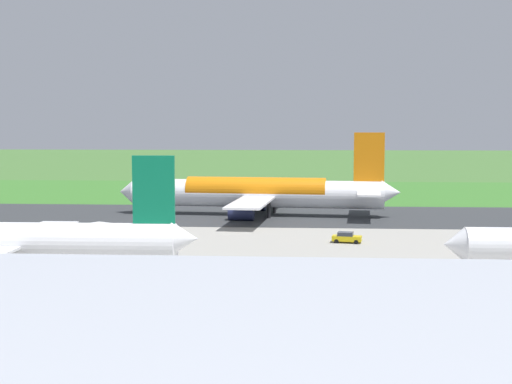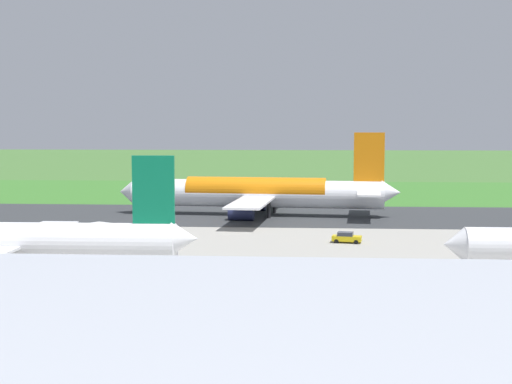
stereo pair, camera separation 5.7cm
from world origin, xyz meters
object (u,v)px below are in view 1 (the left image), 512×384
Objects in this scene: airliner_main at (258,193)px; service_truck_fuel at (105,232)px; no_stopping_sign at (173,186)px; service_car_followme at (347,237)px; traffic_cone_orange at (147,190)px; airliner_parked_mid at (1,241)px.

service_truck_fuel is (20.41, 31.75, -2.95)m from airliner_main.
airliner_main is 55.05m from no_stopping_sign.
service_car_followme reaches higher than traffic_cone_orange.
airliner_main is at bearing -122.73° from service_truck_fuel.
airliner_main is 23.83× the size of no_stopping_sign.
no_stopping_sign is at bearing -177.25° from traffic_cone_orange.
airliner_main is 34.27m from service_car_followme.
service_truck_fuel is 2.69× the size of no_stopping_sign.
airliner_parked_mid is 20.32× the size of no_stopping_sign.
airliner_main is 59.75m from airliner_parked_mid.
service_truck_fuel reaches higher than service_car_followme.
airliner_main reaches higher than traffic_cone_orange.
no_stopping_sign is 4.13× the size of traffic_cone_orange.
airliner_parked_mid is 7.57× the size of service_truck_fuel.
service_car_followme is 35.22m from service_truck_fuel.
airliner_parked_mid is at bearing 93.49° from traffic_cone_orange.
airliner_parked_mid is at bearing 75.24° from service_truck_fuel.
airliner_parked_mid is (26.19, 53.70, -0.66)m from airliner_main.
airliner_parked_mid is 83.95× the size of traffic_cone_orange.
service_truck_fuel is 80.56m from no_stopping_sign.
airliner_main is at bearing -64.28° from service_car_followme.
service_truck_fuel reaches higher than no_stopping_sign.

